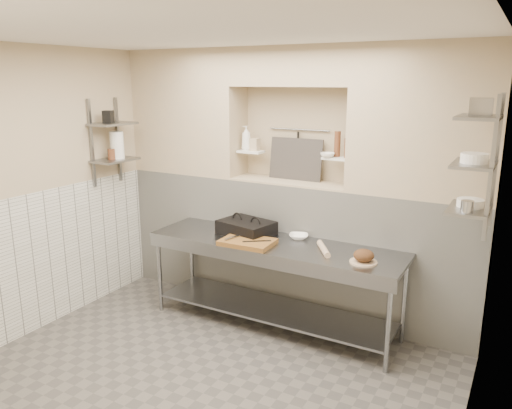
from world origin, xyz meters
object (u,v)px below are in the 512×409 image
Objects in this scene: cutting_board at (248,242)px; jug_left at (117,145)px; prep_table at (273,267)px; bottle_soap at (246,138)px; mixing_bowl at (299,237)px; bowl_alcove at (327,155)px; bread_loaf at (364,255)px; panini_press at (246,228)px; rolling_pin at (324,249)px.

cutting_board is 1.70× the size of jug_left.
prep_table is at bearing 2.75° from jug_left.
bottle_soap reaches higher than prep_table.
cutting_board is 2.64× the size of mixing_bowl.
bottle_soap reaches higher than bowl_alcove.
bottle_soap is at bearing 120.75° from cutting_board.
prep_table is 1.25m from bowl_alcove.
bread_loaf is 0.67× the size of bottle_soap.
cutting_board is at bearing -177.23° from bread_loaf.
jug_left is (-1.54, -0.20, 0.79)m from panini_press.
cutting_board is 2.80× the size of bread_loaf.
bottle_soap is at bearing 177.63° from bowl_alcove.
bottle_soap reaches higher than mixing_bowl.
mixing_bowl is (0.54, 0.13, -0.05)m from panini_press.
bread_loaf reaches higher than cutting_board.
rolling_pin is (0.37, -0.25, 0.01)m from mixing_bowl.
panini_press is at bearing -166.03° from mixing_bowl.
bottle_soap is 0.90× the size of jug_left.
prep_table is at bearing -4.83° from panini_press.
bottle_soap is 0.97m from bowl_alcove.
mixing_bowl is at bearing -123.20° from bowl_alcove.
bread_loaf is at bearing -23.98° from mixing_bowl.
prep_table is 14.29× the size of bread_loaf.
bread_loaf is 2.97m from jug_left.
rolling_pin is 2.63× the size of bowl_alcove.
panini_press is 2.02× the size of jug_left.
panini_press is at bearing 172.78° from rolling_pin.
mixing_bowl is (0.16, 0.25, 0.28)m from prep_table.
bread_loaf is 0.61× the size of jug_left.
rolling_pin is (0.90, -0.11, -0.04)m from panini_press.
jug_left reaches higher than prep_table.
bowl_alcove reaches higher than mixing_bowl.
rolling_pin is 0.98m from bowl_alcove.
panini_press is 0.32m from cutting_board.
bread_loaf is at bearing 2.56° from panini_press.
jug_left is (-2.08, -0.34, 0.84)m from mixing_bowl.
jug_left is (-2.45, -0.09, 0.83)m from rolling_pin.
bowl_alcove is at bearing 41.21° from panini_press.
prep_table is at bearing -123.50° from mixing_bowl.
bowl_alcove is at bearing 110.37° from rolling_pin.
cutting_board is 1.15m from bread_loaf.
panini_press is 1.19× the size of cutting_board.
cutting_board is at bearing -2.21° from jug_left.
panini_press reaches higher than mixing_bowl.
panini_press is 1.75m from jug_left.
panini_press is 3.14× the size of mixing_bowl.
prep_table is 1.47m from bottle_soap.
jug_left is at bearing 177.79° from cutting_board.
rolling_pin is at bearing 166.48° from bread_loaf.
panini_press reaches higher than cutting_board.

